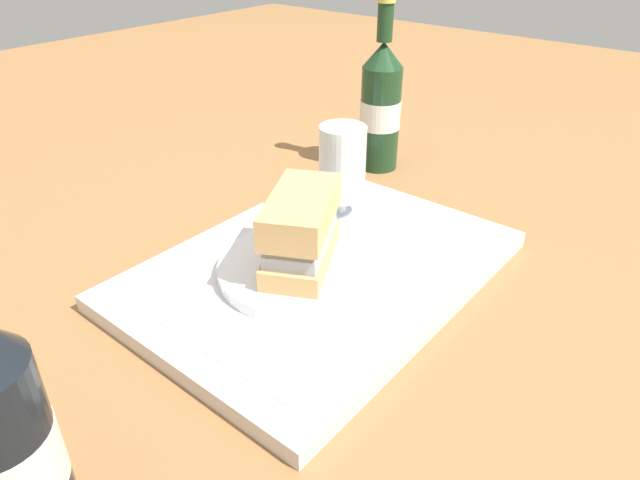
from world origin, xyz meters
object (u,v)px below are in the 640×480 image
Objects in this scene: plate at (302,268)px; second_bottle at (0,444)px; sandwich at (302,228)px; beer_glass at (342,170)px; beer_bottle at (381,106)px.

second_bottle reaches higher than plate.
beer_glass reaches higher than sandwich.
beer_bottle is (0.34, 0.13, 0.03)m from sandwich.
beer_glass is at bearing -8.23° from sandwich.
plate is 0.71× the size of second_bottle.
beer_glass is 0.23m from beer_bottle.
plate is 0.38m from beer_bottle.
beer_glass is (0.14, 0.05, 0.06)m from plate.
second_bottle reaches higher than beer_glass.
beer_glass is at bearing 12.96° from second_bottle.
beer_bottle is 0.72m from second_bottle.
beer_glass is (0.13, 0.05, 0.01)m from sandwich.
plate is 1.52× the size of beer_glass.
plate is at bearing -180.00° from sandwich.
plate is 0.05m from sandwich.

